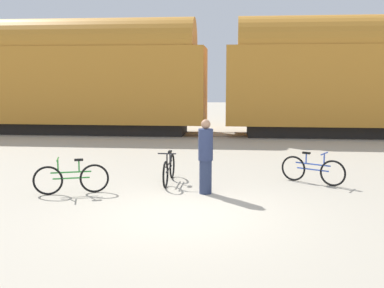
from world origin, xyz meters
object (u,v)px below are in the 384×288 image
(bicycle_blue, at_px, (313,170))
(bicycle_green, at_px, (71,179))
(bicycle_black, at_px, (169,169))
(freight_train, at_px, (216,73))
(person_in_navy, at_px, (206,157))

(bicycle_blue, distance_m, bicycle_green, 6.01)
(bicycle_green, bearing_deg, bicycle_black, 31.87)
(bicycle_black, bearing_deg, bicycle_green, -148.13)
(bicycle_blue, xyz_separation_m, bicycle_black, (-3.68, -0.31, 0.00))
(freight_train, relative_size, person_in_navy, 30.13)
(bicycle_black, xyz_separation_m, bicycle_green, (-2.11, -1.31, 0.01))
(freight_train, xyz_separation_m, bicycle_green, (-2.86, -11.30, -2.52))
(freight_train, xyz_separation_m, bicycle_black, (-0.75, -9.99, -2.53))
(bicycle_black, height_order, person_in_navy, person_in_navy)
(freight_train, distance_m, bicycle_green, 11.92)
(bicycle_black, bearing_deg, freight_train, 85.69)
(bicycle_green, bearing_deg, person_in_navy, 6.36)
(bicycle_blue, height_order, bicycle_black, bicycle_black)
(bicycle_blue, distance_m, bicycle_black, 3.69)
(bicycle_blue, bearing_deg, freight_train, 106.83)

